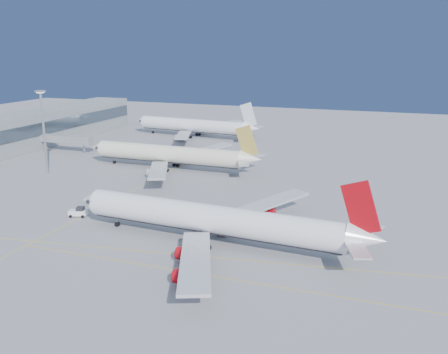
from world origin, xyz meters
TOP-DOWN VIEW (x-y plane):
  - ground at (0.00, 0.00)m, footprint 500.00×500.00m
  - terminal at (-114.93, 85.00)m, footprint 18.40×110.00m
  - jet_bridge at (-93.11, 72.00)m, footprint 23.60×3.60m
  - taxiway_lines at (-14.71, 6.34)m, footprint 118.86×140.00m
  - airliner_virgin at (-1.70, 1.37)m, footprint 72.22×64.76m
  - airliner_etihad at (-40.82, 59.84)m, footprint 66.13×61.26m
  - airliner_third at (-58.87, 121.71)m, footprint 66.76×61.28m
  - pushback_tug at (-40.95, 5.98)m, footprint 4.92×3.75m
  - light_mast at (-77.94, 39.71)m, footprint 2.42×2.42m

SIDE VIEW (x-z plane):
  - ground at x=0.00m, z-range 0.00..0.00m
  - taxiway_lines at x=-14.71m, z-range 0.00..0.02m
  - pushback_tug at x=-40.95m, z-range -0.09..2.42m
  - jet_bridge at x=-93.11m, z-range 1.72..8.62m
  - airliner_etihad at x=-40.82m, z-range -3.38..13.91m
  - airliner_virgin at x=-1.70m, z-range -3.54..14.28m
  - airliner_third at x=-58.87m, z-range -3.53..14.37m
  - terminal at x=-114.93m, z-range 0.01..15.01m
  - light_mast at x=-77.94m, z-range 2.53..30.56m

